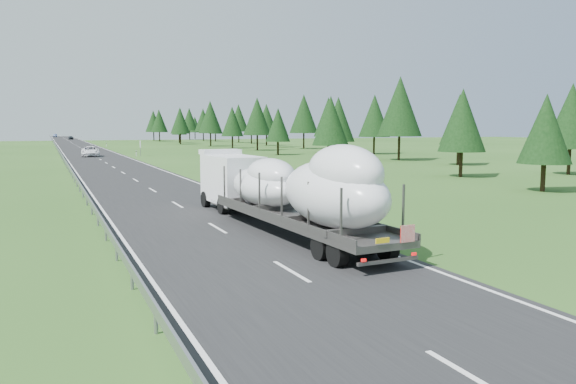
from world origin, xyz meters
name	(u,v)px	position (x,y,z in m)	size (l,w,h in m)	color
ground	(291,272)	(0.00, 0.00, 0.00)	(400.00, 400.00, 0.00)	#294F1A
road_surface	(87,152)	(0.00, 100.00, 0.01)	(10.00, 400.00, 0.02)	black
guardrail	(58,149)	(-5.30, 99.94, 0.60)	(0.10, 400.00, 0.76)	slate
marker_posts	(98,142)	(6.50, 155.00, 0.54)	(0.13, 350.08, 1.00)	silver
highway_sign	(140,145)	(7.20, 80.00, 1.81)	(0.08, 0.90, 2.60)	slate
tree_line_right	(282,118)	(38.91, 93.44, 6.84)	(27.64, 240.89, 12.54)	black
boat_truck	(284,186)	(2.60, 6.76, 2.18)	(3.30, 19.05, 4.29)	white
distant_van	(90,151)	(-0.69, 81.77, 0.85)	(2.83, 6.15, 1.71)	white
distant_car_dark	(71,138)	(1.64, 216.68, 0.72)	(1.70, 4.24, 1.44)	black
distant_car_blue	(55,135)	(-3.09, 275.33, 0.78)	(1.64, 4.71, 1.55)	#1A2A4A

